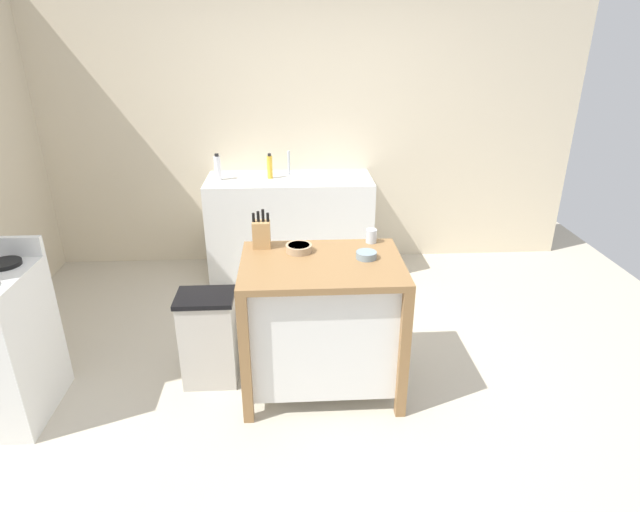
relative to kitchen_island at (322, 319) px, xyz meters
name	(u,v)px	position (x,y,z in m)	size (l,w,h in m)	color
ground_plane	(324,374)	(0.02, 0.10, -0.49)	(6.04, 6.04, 0.00)	#BCB29E
wall_back	(311,128)	(0.02, 2.14, 0.81)	(5.04, 0.10, 2.60)	beige
kitchen_island	(322,319)	(0.00, 0.00, 0.00)	(0.97, 0.70, 0.88)	olive
knife_block	(261,234)	(-0.36, 0.25, 0.48)	(0.11, 0.09, 0.25)	tan
bowl_ceramic_wide	(299,248)	(-0.13, 0.16, 0.41)	(0.16, 0.16, 0.05)	tan
bowl_stoneware_deep	(366,255)	(0.27, 0.04, 0.41)	(0.12, 0.12, 0.04)	gray
drinking_cup	(371,236)	(0.34, 0.29, 0.43)	(0.07, 0.07, 0.09)	silver
trash_bin	(209,338)	(-0.72, 0.09, -0.18)	(0.36, 0.28, 0.63)	#B7B2A8
sink_counter	(290,225)	(-0.19, 1.79, -0.04)	(1.50, 0.60, 0.91)	silver
sink_faucet	(289,163)	(-0.19, 1.93, 0.53)	(0.02, 0.02, 0.22)	#B7BCC1
bottle_spray_cleaner	(270,167)	(-0.36, 1.80, 0.52)	(0.05, 0.05, 0.23)	yellow
bottle_dish_soap	(218,168)	(-0.82, 1.77, 0.53)	(0.06, 0.06, 0.24)	white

